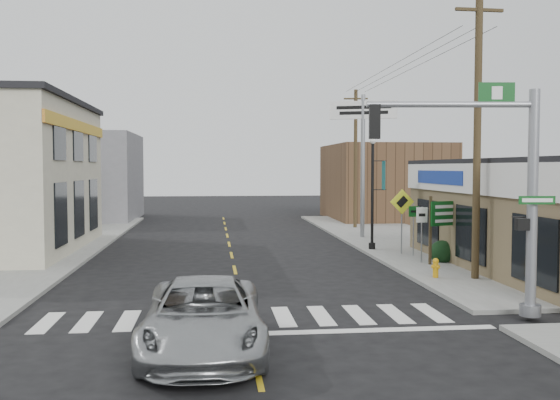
{
  "coord_description": "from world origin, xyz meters",
  "views": [
    {
      "loc": [
        -0.84,
        -15.62,
        3.91
      ],
      "look_at": [
        1.45,
        5.36,
        2.8
      ],
      "focal_mm": 40.0,
      "sensor_mm": 36.0,
      "label": 1
    }
  ],
  "objects": [
    {
      "name": "sidewalk_left",
      "position": [
        -9.0,
        13.0,
        0.07
      ],
      "size": [
        6.0,
        38.0,
        0.13
      ],
      "primitive_type": "cube",
      "color": "slate",
      "rests_on": "ground"
    },
    {
      "name": "ground",
      "position": [
        0.0,
        0.0,
        0.0
      ],
      "size": [
        140.0,
        140.0,
        0.0
      ],
      "primitive_type": "plane",
      "color": "black",
      "rests_on": "ground"
    },
    {
      "name": "bldg_distant_right",
      "position": [
        12.0,
        30.0,
        2.8
      ],
      "size": [
        8.0,
        10.0,
        5.6
      ],
      "primitive_type": "cube",
      "color": "brown",
      "rests_on": "ground"
    },
    {
      "name": "suv",
      "position": [
        -1.04,
        -2.51,
        0.75
      ],
      "size": [
        2.56,
        5.45,
        1.51
      ],
      "primitive_type": "imported",
      "rotation": [
        0.0,
        0.0,
        -0.01
      ],
      "color": "#9C9FA2",
      "rests_on": "ground"
    },
    {
      "name": "bare_tree",
      "position": [
        9.91,
        4.42,
        3.65
      ],
      "size": [
        2.24,
        2.24,
        4.48
      ],
      "rotation": [
        0.0,
        0.0,
        -0.29
      ],
      "color": "black",
      "rests_on": "sidewalk_right"
    },
    {
      "name": "guide_sign",
      "position": [
        8.2,
        7.67,
        1.86
      ],
      "size": [
        1.52,
        0.13,
        2.66
      ],
      "rotation": [
        0.0,
        0.0,
        0.36
      ],
      "color": "#44361F",
      "rests_on": "sidewalk_right"
    },
    {
      "name": "bldg_distant_left",
      "position": [
        -11.0,
        32.0,
        3.2
      ],
      "size": [
        9.0,
        10.0,
        6.4
      ],
      "primitive_type": "cube",
      "color": "slate",
      "rests_on": "ground"
    },
    {
      "name": "fire_hydrant",
      "position": [
        6.77,
        4.88,
        0.49
      ],
      "size": [
        0.21,
        0.21,
        0.67
      ],
      "rotation": [
        0.0,
        0.0,
        0.43
      ],
      "color": "orange",
      "rests_on": "sidewalk_right"
    },
    {
      "name": "utility_pole_far",
      "position": [
        8.11,
        22.77,
        4.55
      ],
      "size": [
        1.5,
        0.23,
        8.63
      ],
      "rotation": [
        0.0,
        0.0,
        -0.14
      ],
      "color": "#463223",
      "rests_on": "sidewalk_right"
    },
    {
      "name": "lamp_post",
      "position": [
        6.57,
        12.45,
        3.1
      ],
      "size": [
        0.66,
        0.52,
        5.11
      ],
      "rotation": [
        0.0,
        0.0,
        -0.22
      ],
      "color": "black",
      "rests_on": "sidewalk_right"
    },
    {
      "name": "sidewalk_right",
      "position": [
        9.0,
        13.0,
        0.07
      ],
      "size": [
        6.0,
        38.0,
        0.13
      ],
      "primitive_type": "cube",
      "color": "slate",
      "rests_on": "ground"
    },
    {
      "name": "ped_crossing_sign",
      "position": [
        7.39,
        10.74,
        2.06
      ],
      "size": [
        1.1,
        0.08,
        2.83
      ],
      "rotation": [
        0.0,
        0.0,
        0.08
      ],
      "color": "gray",
      "rests_on": "sidewalk_right"
    },
    {
      "name": "traffic_signal_pole",
      "position": [
        6.5,
        -0.72,
        3.65
      ],
      "size": [
        4.66,
        0.37,
        5.9
      ],
      "rotation": [
        0.0,
        0.0,
        -0.1
      ],
      "color": "gray",
      "rests_on": "sidewalk_right"
    },
    {
      "name": "center_line",
      "position": [
        0.0,
        8.0,
        0.01
      ],
      "size": [
        0.12,
        56.0,
        0.01
      ],
      "primitive_type": "cube",
      "color": "gold",
      "rests_on": "ground"
    },
    {
      "name": "crosswalk",
      "position": [
        0.0,
        0.4,
        0.01
      ],
      "size": [
        11.0,
        2.2,
        0.01
      ],
      "primitive_type": "cube",
      "color": "silver",
      "rests_on": "ground"
    },
    {
      "name": "utility_pole_near",
      "position": [
        8.05,
        4.6,
        5.08
      ],
      "size": [
        1.68,
        0.25,
        9.66
      ],
      "rotation": [
        0.0,
        0.0,
        0.04
      ],
      "color": "#4F3527",
      "rests_on": "sidewalk_right"
    },
    {
      "name": "dance_center_sign",
      "position": [
        7.25,
        17.37,
        5.83
      ],
      "size": [
        3.62,
        0.23,
        7.68
      ],
      "rotation": [
        0.0,
        0.0,
        -0.36
      ],
      "color": "gray",
      "rests_on": "sidewalk_right"
    },
    {
      "name": "shrub_back",
      "position": [
        8.32,
        8.39,
        0.49
      ],
      "size": [
        0.97,
        0.97,
        0.73
      ],
      "primitive_type": "ellipsoid",
      "color": "black",
      "rests_on": "sidewalk_right"
    }
  ]
}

